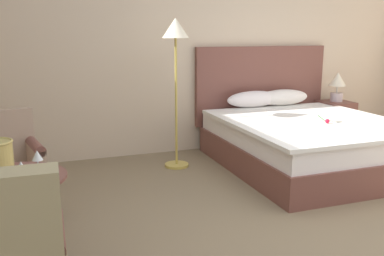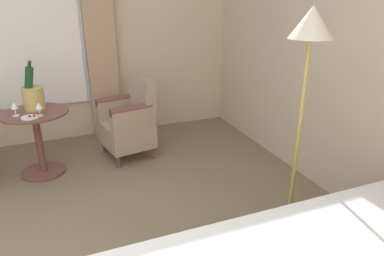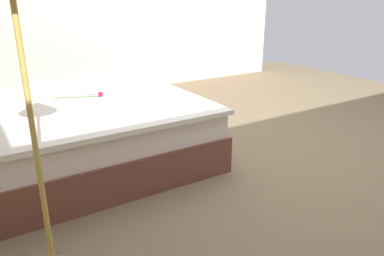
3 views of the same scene
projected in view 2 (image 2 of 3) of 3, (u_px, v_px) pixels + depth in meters
name	position (u px, v px, depth m)	size (l,w,h in m)	color
wall_window_side	(4.00, 29.00, 3.89)	(0.27, 5.64, 2.82)	beige
floor_lamp_brass	(308.00, 53.00, 2.35)	(0.30, 0.30, 1.70)	gold
side_table_round	(39.00, 139.00, 3.50)	(0.65, 0.65, 0.68)	brown
champagne_bucket	(33.00, 95.00, 3.42)	(0.22, 0.22, 0.52)	tan
wine_glass_near_bucket	(14.00, 106.00, 3.25)	(0.07, 0.07, 0.14)	white
wine_glass_near_edge	(39.00, 106.00, 3.25)	(0.07, 0.07, 0.14)	white
snack_plate	(30.00, 117.00, 3.23)	(0.16, 0.16, 0.04)	white
armchair_by_window	(130.00, 121.00, 3.91)	(0.63, 0.63, 0.92)	brown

